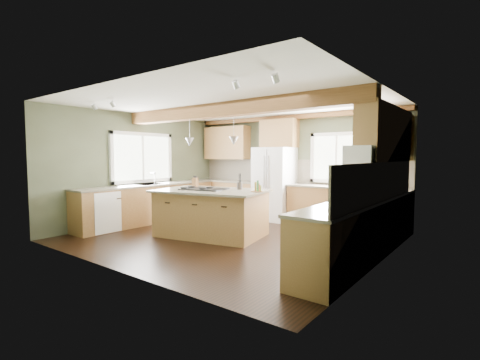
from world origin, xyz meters
The scene contains 37 objects.
floor centered at (0.00, 0.00, 0.00)m, with size 5.60×5.60×0.00m, color black.
ceiling centered at (0.00, 0.00, 2.60)m, with size 5.60×5.60×0.00m, color silver.
wall_back centered at (0.00, 2.50, 1.30)m, with size 5.60×5.60×0.00m, color #404632.
wall_left centered at (-2.80, 0.00, 1.30)m, with size 5.00×5.00×0.00m, color #404632.
wall_right centered at (2.80, 0.00, 1.30)m, with size 5.00×5.00×0.00m, color #404632.
ceiling_beam centered at (0.00, -0.10, 2.47)m, with size 5.55×0.26×0.26m, color #513217.
soffit_trim centered at (0.00, 2.40, 2.54)m, with size 5.55×0.20×0.10m, color #513217.
backsplash_back centered at (0.00, 2.48, 1.21)m, with size 5.58×0.03×0.58m, color brown.
backsplash_right centered at (2.78, 0.05, 1.21)m, with size 0.03×3.70×0.58m, color brown.
base_cab_back_left centered at (-1.79, 2.20, 0.44)m, with size 2.02×0.60×0.88m, color brown.
counter_back_left centered at (-1.79, 2.20, 0.90)m, with size 2.06×0.64×0.04m, color #443E31.
base_cab_back_right centered at (1.49, 2.20, 0.44)m, with size 2.62×0.60×0.88m, color brown.
counter_back_right centered at (1.49, 2.20, 0.90)m, with size 2.66×0.64×0.04m, color #443E31.
base_cab_left centered at (-2.50, 0.05, 0.44)m, with size 0.60×3.70×0.88m, color brown.
counter_left centered at (-2.50, 0.05, 0.90)m, with size 0.64×3.74×0.04m, color #443E31.
base_cab_right centered at (2.50, 0.05, 0.44)m, with size 0.60×3.70×0.88m, color brown.
counter_right centered at (2.50, 0.05, 0.90)m, with size 0.64×3.74×0.04m, color #443E31.
upper_cab_back_left centered at (-1.99, 2.33, 1.95)m, with size 1.40×0.35×0.90m, color brown.
upper_cab_over_fridge centered at (-0.30, 2.33, 2.15)m, with size 0.96×0.35×0.70m, color brown.
upper_cab_right centered at (2.62, 0.90, 1.95)m, with size 0.35×2.20×0.90m, color brown.
upper_cab_back_corner centered at (2.30, 2.33, 1.95)m, with size 0.90×0.35×0.90m, color brown.
window_left centered at (-2.78, 0.05, 1.55)m, with size 0.04×1.60×1.05m, color white.
window_back centered at (1.15, 2.48, 1.55)m, with size 1.10×0.04×1.00m, color white.
sink centered at (-2.50, 0.05, 0.91)m, with size 0.50×0.65×0.03m, color #262628.
faucet centered at (-2.32, 0.05, 1.05)m, with size 0.02×0.02×0.28m, color #B2B2B7.
dishwasher centered at (-2.49, -1.25, 0.43)m, with size 0.60×0.60×0.84m, color white.
oven centered at (2.49, -1.25, 0.43)m, with size 0.60×0.72×0.84m, color white.
microwave centered at (2.58, -0.05, 1.55)m, with size 0.40×0.70×0.38m, color white.
pendant_left centered at (-0.89, -0.20, 1.88)m, with size 0.18×0.18×0.16m, color #B2B2B7.
pendant_right centered at (0.09, 0.01, 1.88)m, with size 0.18×0.18×0.16m, color #B2B2B7.
refrigerator centered at (-0.30, 2.12, 0.90)m, with size 0.90×0.74×1.80m, color silver.
island centered at (-0.40, -0.10, 0.44)m, with size 2.00×1.22×0.88m, color brown.
island_top centered at (-0.40, -0.10, 0.90)m, with size 2.13×1.35×0.04m, color #443E31.
cooktop centered at (-0.56, -0.13, 0.93)m, with size 0.87×0.58×0.02m, color black.
knife_block centered at (-1.19, 0.24, 1.02)m, with size 0.11×0.09×0.19m, color brown.
utensil_crock centered at (0.00, 0.31, 0.99)m, with size 0.11×0.11×0.15m, color #443B36.
bottle_tray centered at (0.53, 0.14, 1.02)m, with size 0.22×0.22×0.20m, color brown, non-canonical shape.
Camera 1 is at (4.22, -5.22, 1.60)m, focal length 26.00 mm.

